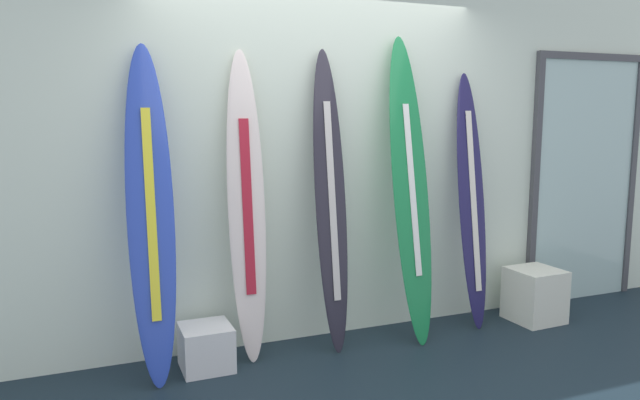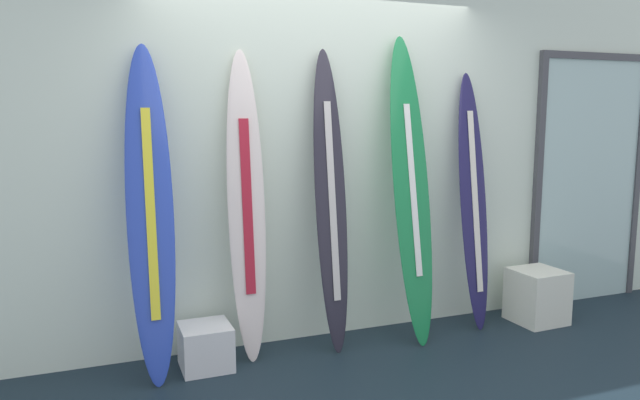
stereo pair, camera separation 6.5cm
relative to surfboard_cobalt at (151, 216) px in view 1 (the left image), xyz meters
name	(u,v)px [view 1 (the left image)]	position (x,y,z in m)	size (l,w,h in m)	color
wall_back	(313,151)	(1.22, 0.37, 0.35)	(7.20, 0.20, 2.80)	silver
surfboard_cobalt	(151,216)	(0.00, 0.00, 0.00)	(0.30, 0.48, 2.12)	#2C48BB
surfboard_ivory	(247,209)	(0.64, 0.09, -0.01)	(0.27, 0.33, 2.11)	silver
surfboard_charcoal	(331,201)	(1.23, 0.05, 0.02)	(0.23, 0.39, 2.13)	#292632
surfboard_emerald	(411,190)	(1.85, 0.00, 0.07)	(0.31, 0.48, 2.25)	#1B8045
surfboard_navy	(472,203)	(2.44, 0.07, -0.07)	(0.24, 0.37, 2.00)	#221E4F
display_block_left	(206,347)	(0.32, -0.01, -0.90)	(0.33, 0.33, 0.29)	silver
display_block_center	(535,295)	(2.99, -0.08, -0.83)	(0.39, 0.39, 0.43)	white
glass_door	(585,175)	(3.79, 0.25, 0.08)	(1.19, 0.06, 2.19)	silver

